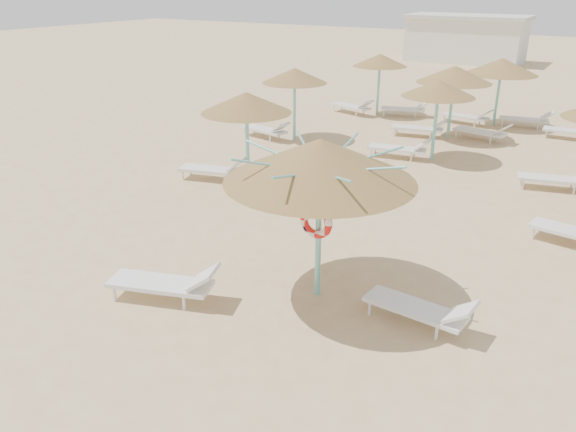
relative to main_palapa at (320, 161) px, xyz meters
The scene contains 6 objects.
ground 2.71m from the main_palapa, 144.94° to the right, with size 120.00×120.00×0.00m, color #D0B57F.
main_palapa is the anchor object (origin of this frame).
lounger_main_a 3.66m from the main_palapa, 144.88° to the right, with size 2.20×1.25×0.77m.
lounger_main_b 3.12m from the main_palapa, ahead, with size 1.97×0.76×0.70m.
palapa_field 10.07m from the main_palapa, 79.41° to the left, with size 19.69×13.77×2.72m.
service_hut 35.34m from the main_palapa, 100.36° to the left, with size 8.40×4.40×3.25m.
Camera 1 is at (4.68, -8.09, 5.60)m, focal length 35.00 mm.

